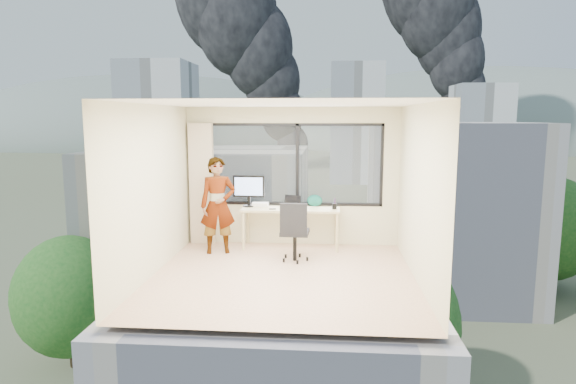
# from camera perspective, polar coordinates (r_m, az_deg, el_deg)

# --- Properties ---
(floor) EXTENTS (4.00, 4.00, 0.01)m
(floor) POSITION_cam_1_polar(r_m,az_deg,el_deg) (7.57, -0.61, -9.78)
(floor) COLOR #DEB390
(floor) RESTS_ON ground
(ceiling) EXTENTS (4.00, 4.00, 0.01)m
(ceiling) POSITION_cam_1_polar(r_m,az_deg,el_deg) (7.19, -0.64, 10.29)
(ceiling) COLOR white
(ceiling) RESTS_ON ground
(wall_front) EXTENTS (4.00, 0.01, 2.60)m
(wall_front) POSITION_cam_1_polar(r_m,az_deg,el_deg) (5.31, -2.58, -3.25)
(wall_front) COLOR beige
(wall_front) RESTS_ON ground
(wall_left) EXTENTS (0.01, 4.00, 2.60)m
(wall_left) POSITION_cam_1_polar(r_m,az_deg,el_deg) (7.71, -15.60, 0.17)
(wall_left) COLOR beige
(wall_left) RESTS_ON ground
(wall_right) EXTENTS (0.01, 4.00, 2.60)m
(wall_right) POSITION_cam_1_polar(r_m,az_deg,el_deg) (7.36, 15.06, -0.20)
(wall_right) COLOR beige
(wall_right) RESTS_ON ground
(window_wall) EXTENTS (3.30, 0.16, 1.55)m
(window_wall) POSITION_cam_1_polar(r_m,az_deg,el_deg) (9.22, 0.81, 3.23)
(window_wall) COLOR black
(window_wall) RESTS_ON ground
(curtain) EXTENTS (0.45, 0.14, 2.30)m
(curtain) POSITION_cam_1_polar(r_m,az_deg,el_deg) (9.43, -10.05, 0.93)
(curtain) COLOR #C3B198
(curtain) RESTS_ON floor
(desk) EXTENTS (1.80, 0.60, 0.75)m
(desk) POSITION_cam_1_polar(r_m,az_deg,el_deg) (9.07, 0.33, -4.22)
(desk) COLOR #C5B784
(desk) RESTS_ON floor
(chair) EXTENTS (0.55, 0.55, 1.04)m
(chair) POSITION_cam_1_polar(r_m,az_deg,el_deg) (8.22, 0.81, -4.52)
(chair) COLOR black
(chair) RESTS_ON floor
(person) EXTENTS (0.71, 0.56, 1.72)m
(person) POSITION_cam_1_polar(r_m,az_deg,el_deg) (8.74, -8.20, -1.56)
(person) COLOR #2D2D33
(person) RESTS_ON floor
(monitor) EXTENTS (0.60, 0.15, 0.59)m
(monitor) POSITION_cam_1_polar(r_m,az_deg,el_deg) (9.15, -4.61, 0.14)
(monitor) COLOR black
(monitor) RESTS_ON desk
(game_console) EXTENTS (0.30, 0.26, 0.07)m
(game_console) POSITION_cam_1_polar(r_m,az_deg,el_deg) (9.21, -3.23, -1.42)
(game_console) COLOR white
(game_console) RESTS_ON desk
(laptop) EXTENTS (0.42, 0.44, 0.21)m
(laptop) POSITION_cam_1_polar(r_m,az_deg,el_deg) (8.97, 0.25, -1.23)
(laptop) COLOR black
(laptop) RESTS_ON desk
(cellphone) EXTENTS (0.13, 0.08, 0.01)m
(cellphone) POSITION_cam_1_polar(r_m,az_deg,el_deg) (8.88, -1.82, -1.99)
(cellphone) COLOR black
(cellphone) RESTS_ON desk
(pen_cup) EXTENTS (0.09, 0.09, 0.11)m
(pen_cup) POSITION_cam_1_polar(r_m,az_deg,el_deg) (8.93, 5.45, -1.66)
(pen_cup) COLOR black
(pen_cup) RESTS_ON desk
(handbag) EXTENTS (0.30, 0.17, 0.22)m
(handbag) POSITION_cam_1_polar(r_m,az_deg,el_deg) (9.17, 3.14, -1.00)
(handbag) COLOR #0D5247
(handbag) RESTS_ON desk
(exterior_ground) EXTENTS (400.00, 400.00, 0.04)m
(exterior_ground) POSITION_cam_1_polar(r_m,az_deg,el_deg) (128.21, 4.24, 1.27)
(exterior_ground) COLOR #515B3D
(exterior_ground) RESTS_ON ground
(near_bldg_a) EXTENTS (16.00, 12.00, 14.00)m
(near_bldg_a) POSITION_cam_1_polar(r_m,az_deg,el_deg) (39.52, -9.75, -5.24)
(near_bldg_a) COLOR beige
(near_bldg_a) RESTS_ON exterior_ground
(near_bldg_b) EXTENTS (14.00, 13.00, 16.00)m
(near_bldg_b) POSITION_cam_1_polar(r_m,az_deg,el_deg) (47.31, 18.38, -2.02)
(near_bldg_b) COLOR white
(near_bldg_b) RESTS_ON exterior_ground
(far_tower_a) EXTENTS (14.00, 14.00, 28.00)m
(far_tower_a) POSITION_cam_1_polar(r_m,az_deg,el_deg) (108.23, -14.79, 7.09)
(far_tower_a) COLOR silver
(far_tower_a) RESTS_ON exterior_ground
(far_tower_b) EXTENTS (13.00, 13.00, 30.00)m
(far_tower_b) POSITION_cam_1_polar(r_m,az_deg,el_deg) (127.38, 7.95, 7.93)
(far_tower_b) COLOR silver
(far_tower_b) RESTS_ON exterior_ground
(far_tower_c) EXTENTS (15.00, 15.00, 26.00)m
(far_tower_c) POSITION_cam_1_polar(r_m,az_deg,el_deg) (153.73, 21.49, 6.78)
(far_tower_c) COLOR silver
(far_tower_c) RESTS_ON exterior_ground
(far_tower_d) EXTENTS (16.00, 14.00, 22.00)m
(far_tower_d) POSITION_cam_1_polar(r_m,az_deg,el_deg) (168.54, -16.64, 6.45)
(far_tower_d) COLOR silver
(far_tower_d) RESTS_ON exterior_ground
(hill_a) EXTENTS (288.00, 216.00, 90.00)m
(hill_a) POSITION_cam_1_polar(r_m,az_deg,el_deg) (349.08, -15.74, 5.63)
(hill_a) COLOR slate
(hill_a) RESTS_ON exterior_ground
(hill_b) EXTENTS (300.00, 220.00, 96.00)m
(hill_b) POSITION_cam_1_polar(r_m,az_deg,el_deg) (342.30, 21.53, 5.30)
(hill_b) COLOR slate
(hill_b) RESTS_ON exterior_ground
(tree_a) EXTENTS (7.00, 7.00, 8.00)m
(tree_a) POSITION_cam_1_polar(r_m,az_deg,el_deg) (35.79, -24.11, -12.40)
(tree_a) COLOR #1B501A
(tree_a) RESTS_ON exterior_ground
(tree_b) EXTENTS (7.60, 7.60, 9.00)m
(tree_b) POSITION_cam_1_polar(r_m,az_deg,el_deg) (28.03, 11.47, -16.65)
(tree_b) COLOR #1B501A
(tree_b) RESTS_ON exterior_ground
(tree_c) EXTENTS (8.40, 8.40, 10.00)m
(tree_c) POSITION_cam_1_polar(r_m,az_deg,el_deg) (53.00, 28.29, -4.82)
(tree_c) COLOR #1B501A
(tree_c) RESTS_ON exterior_ground
(smoke_plume_b) EXTENTS (30.00, 18.00, 70.00)m
(smoke_plume_b) POSITION_cam_1_polar(r_m,az_deg,el_deg) (186.93, 22.28, 15.58)
(smoke_plume_b) COLOR black
(smoke_plume_b) RESTS_ON exterior_ground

